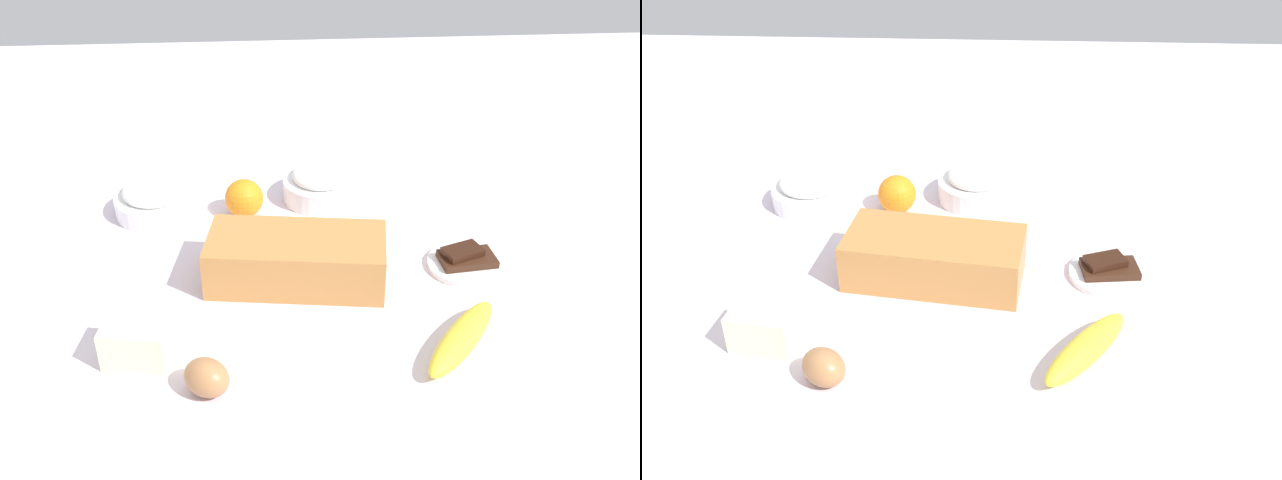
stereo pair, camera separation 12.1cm
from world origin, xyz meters
TOP-DOWN VIEW (x-y plane):
  - ground_plane at (0.00, 0.00)m, footprint 2.40×2.40m
  - loaf_pan at (0.04, 0.05)m, footprint 0.29×0.17m
  - flour_bowl at (0.29, -0.18)m, footprint 0.15×0.15m
  - sugar_bowl at (-0.02, -0.21)m, footprint 0.14×0.14m
  - banana at (-0.18, 0.24)m, footprint 0.15×0.18m
  - orange_fruit at (0.13, -0.16)m, footprint 0.07×0.07m
  - butter_block at (0.27, 0.23)m, footprint 0.10×0.08m
  - egg_near_butter at (0.17, 0.30)m, footprint 0.08×0.08m
  - chocolate_plate at (-0.24, 0.04)m, footprint 0.13×0.13m

SIDE VIEW (x-z plane):
  - ground_plane at x=0.00m, z-range -0.02..0.00m
  - chocolate_plate at x=-0.24m, z-range -0.01..0.03m
  - banana at x=-0.18m, z-range 0.00..0.04m
  - egg_near_butter at x=0.17m, z-range 0.00..0.05m
  - butter_block at x=0.27m, z-range 0.00..0.06m
  - flour_bowl at x=0.29m, z-range 0.00..0.06m
  - sugar_bowl at x=-0.02m, z-range 0.00..0.07m
  - orange_fruit at x=0.13m, z-range 0.00..0.07m
  - loaf_pan at x=0.04m, z-range 0.00..0.08m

